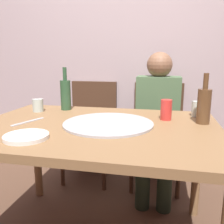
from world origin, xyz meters
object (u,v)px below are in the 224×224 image
dining_table (95,139)px  tumbler_near (197,109)px  plate_stack (26,137)px  pizza_tray (108,123)px  chair_right (157,127)px  table_knife (28,122)px  soda_can (166,110)px  beer_bottle (66,94)px  wine_bottle (204,105)px  guest_in_sweater (157,117)px  tumbler_far (38,105)px  chair_left (91,123)px

dining_table → tumbler_near: 0.67m
tumbler_near → plate_stack: (-0.81, -0.62, -0.04)m
pizza_tray → chair_right: chair_right is taller
table_knife → tumbler_near: bearing=-49.4°
soda_can → beer_bottle: bearing=167.6°
wine_bottle → tumbler_near: (-0.02, 0.17, -0.06)m
beer_bottle → tumbler_near: bearing=-1.7°
beer_bottle → soda_can: (0.70, -0.15, -0.05)m
dining_table → guest_in_sweater: 0.80m
dining_table → tumbler_far: (-0.48, 0.25, 0.13)m
wine_bottle → tumbler_far: size_ratio=3.22×
wine_bottle → tumbler_far: wine_bottle is taller
dining_table → table_knife: table_knife is taller
dining_table → chair_right: 0.95m
soda_can → chair_right: (-0.06, 0.68, -0.30)m
pizza_tray → guest_in_sweater: bearing=70.5°
soda_can → plate_stack: size_ratio=0.60×
pizza_tray → beer_bottle: size_ratio=1.67×
dining_table → table_knife: 0.40m
plate_stack → guest_in_sweater: bearing=61.3°
table_knife → chair_left: 0.95m
tumbler_near → wine_bottle: bearing=-84.9°
tumbler_far → dining_table: bearing=-27.5°
tumbler_near → chair_left: bearing=147.5°
wine_bottle → plate_stack: size_ratio=1.38×
pizza_tray → soda_can: size_ratio=4.11×
dining_table → wine_bottle: size_ratio=4.79×
dining_table → beer_bottle: (-0.32, 0.35, 0.20)m
tumbler_near → soda_can: bearing=-146.0°
pizza_tray → guest_in_sweater: size_ratio=0.43×
beer_bottle → guest_in_sweater: size_ratio=0.26×
tumbler_far → guest_in_sweater: size_ratio=0.07×
beer_bottle → tumbler_far: size_ratio=3.44×
pizza_tray → beer_bottle: beer_bottle is taller
plate_stack → table_knife: (-0.15, 0.27, -0.01)m
beer_bottle → guest_in_sweater: 0.78m
soda_can → plate_stack: (-0.63, -0.50, -0.05)m
wine_bottle → soda_can: size_ratio=2.31×
plate_stack → guest_in_sweater: (0.56, 1.03, -0.12)m
table_knife → tumbler_far: bearing=38.1°
tumbler_far → guest_in_sweater: 0.95m
soda_can → table_knife: soda_can is taller
wine_bottle → plate_stack: bearing=-151.3°
plate_stack → chair_left: bearing=92.7°
chair_right → tumbler_far: bearing=38.0°
tumbler_far → chair_left: 0.71m
soda_can → chair_left: bearing=135.0°
dining_table → tumbler_far: bearing=152.5°
chair_left → chair_right: bearing=-180.0°
table_knife → guest_in_sweater: guest_in_sweater is taller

